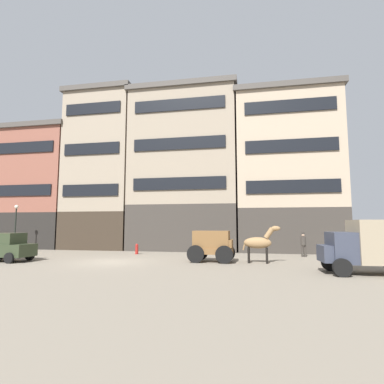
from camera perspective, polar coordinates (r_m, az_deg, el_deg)
The scene contains 12 objects.
ground_plane at distance 20.33m, azimuth -15.06°, elevation -12.72°, with size 120.00×120.00×0.00m, color slate.
building_far_left at distance 35.82m, azimuth -26.73°, elevation 0.89°, with size 7.88×5.64×12.64m.
building_center_left at distance 32.23m, azimuth -16.36°, elevation 4.20°, with size 7.18×5.64×15.97m.
building_center_right at distance 29.35m, azimuth -1.39°, elevation 4.50°, with size 10.50×5.64×15.53m.
building_far_right at distance 28.86m, azimuth 17.67°, elevation 4.03°, with size 9.44×5.64×14.59m.
cargo_wagon at distance 19.59m, azimuth 3.85°, elevation -9.80°, with size 2.95×1.61×1.98m.
draft_horse at distance 19.44m, azimuth 12.63°, elevation -9.33°, with size 2.35×0.66×2.30m.
delivery_truck_near at distance 17.15m, azimuth 30.85°, elevation -8.57°, with size 4.41×2.26×2.62m.
sedan_dark at distance 23.38m, azimuth -31.91°, elevation -8.87°, with size 3.78×2.01×1.83m.
pedestrian_officer at distance 24.00m, azimuth 20.40°, elevation -9.14°, with size 0.48×0.48×1.79m.
streetlamp_curbside at distance 31.24m, azimuth -30.49°, elevation -4.79°, with size 0.32×0.32×4.12m.
fire_hydrant_curbside at distance 25.02m, azimuth -10.45°, elevation -10.55°, with size 0.24×0.24×0.83m.
Camera 1 is at (8.68, -18.23, 2.42)m, focal length 28.08 mm.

